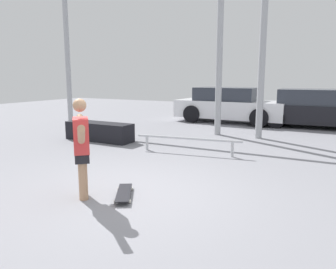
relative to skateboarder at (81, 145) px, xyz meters
name	(u,v)px	position (x,y,z in m)	size (l,w,h in m)	color
ground_plane	(132,194)	(0.57, 0.48, -0.83)	(36.00, 36.00, 0.00)	gray
skateboarder	(81,145)	(0.00, 0.00, 0.00)	(1.06, 1.09, 1.53)	tan
skateboard	(124,193)	(0.53, 0.32, -0.77)	(0.60, 0.81, 0.08)	black
grind_box	(99,132)	(-2.80, 3.73, -0.57)	(2.10, 0.60, 0.53)	black
grind_rail	(188,140)	(0.17, 3.47, -0.51)	(2.62, 0.43, 0.40)	#B7BABF
canopy_support_left	(133,36)	(-3.29, 6.33, 2.44)	(6.60, 0.20, 5.13)	#A5A8AD
parked_car_white	(230,105)	(-0.66, 9.35, -0.14)	(4.43, 1.88, 1.42)	white
parked_car_black	(315,109)	(2.55, 9.60, -0.16)	(4.38, 2.19, 1.40)	black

